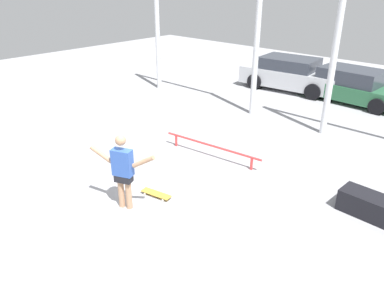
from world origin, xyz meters
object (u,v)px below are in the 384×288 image
Objects in this scene: parked_car_silver at (291,74)px; parked_car_green at (352,86)px; grind_rail at (212,147)px; skateboarder at (123,169)px; skateboard at (156,194)px.

parked_car_silver is 1.05× the size of parked_car_green.
grind_rail is 7.87m from parked_car_silver.
parked_car_green is (0.60, 10.91, -0.32)m from skateboarder.
parked_car_silver reaches higher than grind_rail.
grind_rail is (-0.39, 2.43, 0.25)m from skateboard.
parked_car_silver is at bearing 78.23° from skateboarder.
skateboarder is at bearing -84.49° from parked_car_silver.
skateboarder is 3.26m from grind_rail.
parked_car_green is at bearing 64.11° from skateboarder.
parked_car_silver reaches higher than skateboard.
parked_car_silver is 2.70m from parked_car_green.
parked_car_silver is at bearing 91.46° from skateboard.
skateboarder is 0.56× the size of grind_rail.
grind_rail is (-0.23, 3.19, -0.64)m from skateboarder.
grind_rail is at bearing 71.36° from skateboarder.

